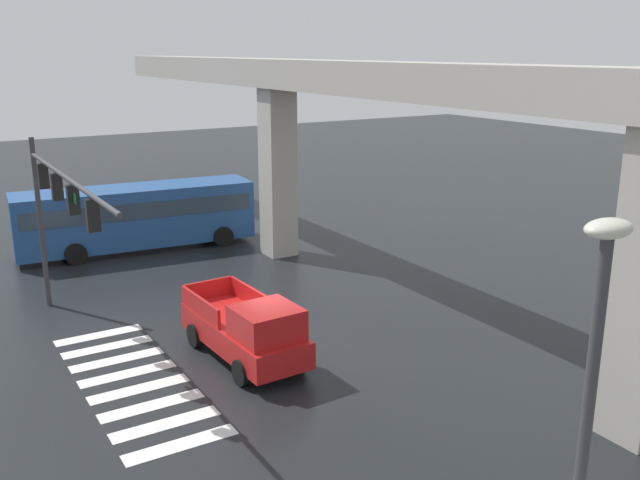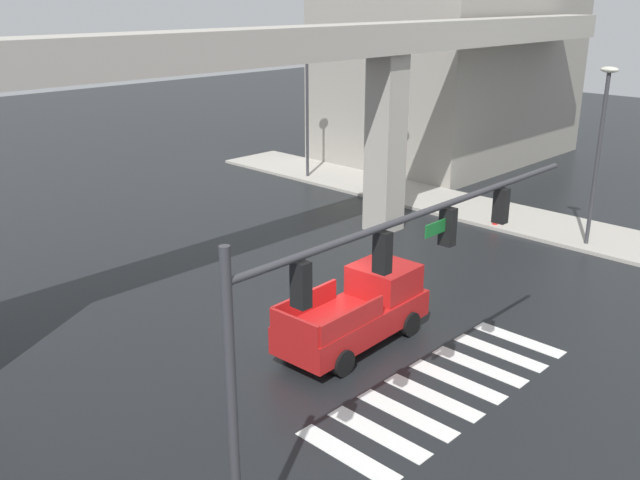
# 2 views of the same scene
# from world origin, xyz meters

# --- Properties ---
(ground_plane) EXTENTS (120.00, 120.00, 0.00)m
(ground_plane) POSITION_xyz_m (0.00, 0.00, 0.00)
(ground_plane) COLOR black
(crosswalk_stripes) EXTENTS (8.25, 2.80, 0.01)m
(crosswalk_stripes) POSITION_xyz_m (0.00, -4.80, 0.01)
(crosswalk_stripes) COLOR silver
(crosswalk_stripes) RESTS_ON ground
(elevated_overpass) EXTENTS (53.22, 1.80, 8.74)m
(elevated_overpass) POSITION_xyz_m (0.00, 4.80, 7.35)
(elevated_overpass) COLOR #ADA89E
(elevated_overpass) RESTS_ON ground
(pickup_truck) EXTENTS (5.18, 2.25, 2.08)m
(pickup_truck) POSITION_xyz_m (0.49, -1.38, 0.99)
(pickup_truck) COLOR red
(pickup_truck) RESTS_ON ground
(city_bus) EXTENTS (3.53, 10.98, 2.99)m
(city_bus) POSITION_xyz_m (-13.29, -0.52, 1.72)
(city_bus) COLOR #234C8C
(city_bus) RESTS_ON ground
(traffic_signal_mast) EXTENTS (10.89, 0.32, 6.20)m
(traffic_signal_mast) POSITION_xyz_m (-3.98, -5.63, 4.66)
(traffic_signal_mast) COLOR #38383D
(traffic_signal_mast) RESTS_ON ground
(street_lamp_near_corner) EXTENTS (0.44, 0.70, 7.24)m
(street_lamp_near_corner) POSITION_xyz_m (13.20, -2.65, 4.56)
(street_lamp_near_corner) COLOR #38383D
(street_lamp_near_corner) RESTS_ON ground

